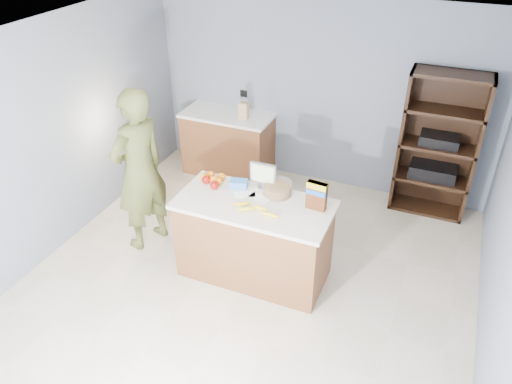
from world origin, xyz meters
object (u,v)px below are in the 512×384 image
at_px(counter_peninsula, 254,242).
at_px(person, 139,171).
at_px(shelving_unit, 438,147).
at_px(cereal_box, 317,194).
at_px(tv, 263,174).

bearing_deg(counter_peninsula, person, 177.83).
distance_m(counter_peninsula, shelving_unit, 2.61).
distance_m(person, cereal_box, 1.96).
height_order(shelving_unit, person, person).
xyz_separation_m(person, cereal_box, (1.96, 0.09, 0.14)).
bearing_deg(tv, counter_peninsula, -85.06).
relative_size(person, tv, 6.63).
bearing_deg(person, counter_peninsula, 103.98).
relative_size(counter_peninsula, tv, 5.53).
bearing_deg(cereal_box, person, -177.45).
height_order(counter_peninsula, cereal_box, cereal_box).
distance_m(counter_peninsula, person, 1.46).
relative_size(counter_peninsula, cereal_box, 5.33).
distance_m(tv, cereal_box, 0.64).
bearing_deg(cereal_box, shelving_unit, 63.29).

